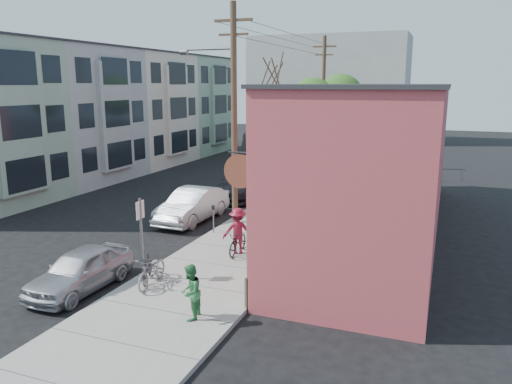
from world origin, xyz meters
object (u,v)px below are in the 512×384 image
(parking_meter_near, at_px, (213,214))
(car_1, at_px, (192,205))
(tree_bare, at_px, (270,146))
(patron_grey, at_px, (254,246))
(parked_bike_a, at_px, (147,268))
(sign_post, at_px, (141,231))
(car_2, at_px, (242,184))
(patron_green, at_px, (190,292))
(parking_meter_far, at_px, (270,183))
(bus, at_px, (275,142))
(car_3, at_px, (279,170))
(utility_pole_near, at_px, (233,111))
(car_4, at_px, (300,159))
(cyclist, at_px, (238,231))
(tree_leafy_mid, at_px, (312,102))
(patio_chair_a, at_px, (277,247))
(patio_chair_b, at_px, (275,256))
(car_0, at_px, (81,270))
(parked_bike_b, at_px, (152,270))
(tree_leafy_far, at_px, (340,98))

(parking_meter_near, relative_size, car_1, 0.25)
(tree_bare, relative_size, patron_grey, 3.40)
(parking_meter_near, xyz_separation_m, parked_bike_a, (0.37, -5.82, -0.36))
(sign_post, height_order, car_2, sign_post)
(patron_green, xyz_separation_m, parked_bike_a, (-2.65, 1.89, -0.32))
(parking_meter_far, relative_size, bus, 0.12)
(car_3, bearing_deg, utility_pole_near, -83.99)
(car_4, bearing_deg, parking_meter_far, -82.25)
(cyclist, xyz_separation_m, car_4, (-3.53, 20.98, -0.29))
(parking_meter_near, bearing_deg, patron_green, -68.61)
(utility_pole_near, bearing_deg, tree_leafy_mid, 88.14)
(car_2, xyz_separation_m, car_3, (0.31, 5.89, -0.08))
(tree_leafy_mid, bearing_deg, car_3, -149.89)
(parking_meter_near, bearing_deg, cyclist, -45.59)
(patio_chair_a, bearing_deg, car_1, 121.52)
(sign_post, xyz_separation_m, patio_chair_a, (3.59, 3.55, -1.24))
(patio_chair_a, distance_m, patio_chair_b, 0.99)
(parked_bike_a, bearing_deg, cyclist, 42.00)
(patron_green, relative_size, car_4, 0.34)
(parking_meter_far, bearing_deg, patron_green, -78.73)
(patron_green, xyz_separation_m, car_4, (-4.47, 26.57, -0.18))
(utility_pole_near, relative_size, car_2, 1.80)
(patio_chair_a, bearing_deg, patron_grey, -125.60)
(tree_leafy_mid, distance_m, car_4, 6.60)
(car_2, distance_m, bus, 16.52)
(tree_bare, bearing_deg, patio_chair_b, -69.22)
(sign_post, distance_m, bus, 29.83)
(patio_chair_b, distance_m, parked_bike_a, 4.51)
(tree_leafy_mid, relative_size, car_0, 1.69)
(car_3, distance_m, bus, 10.95)
(tree_bare, height_order, patron_green, tree_bare)
(tree_leafy_mid, height_order, patron_green, tree_leafy_mid)
(car_1, bearing_deg, cyclist, -42.27)
(patio_chair_a, distance_m, car_4, 21.60)
(parking_meter_far, distance_m, parked_bike_b, 13.48)
(sign_post, bearing_deg, car_1, 105.83)
(tree_bare, height_order, bus, tree_bare)
(tree_leafy_mid, relative_size, car_3, 1.32)
(tree_leafy_far, height_order, car_2, tree_leafy_far)
(utility_pole_near, distance_m, car_1, 5.09)
(tree_bare, bearing_deg, tree_leafy_far, 90.00)
(utility_pole_near, distance_m, parked_bike_a, 9.13)
(cyclist, xyz_separation_m, car_1, (-4.11, 3.96, -0.25))
(patio_chair_b, bearing_deg, tree_leafy_mid, 123.32)
(sign_post, distance_m, patio_chair_a, 5.20)
(parked_bike_a, xyz_separation_m, car_0, (-1.82, -1.10, 0.07))
(tree_leafy_mid, distance_m, car_2, 8.72)
(parking_meter_far, height_order, tree_bare, tree_bare)
(car_0, distance_m, car_1, 8.78)
(patio_chair_a, relative_size, patron_green, 0.55)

